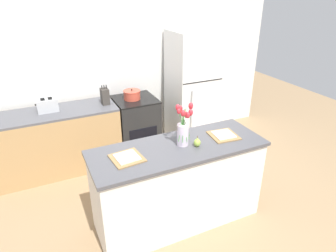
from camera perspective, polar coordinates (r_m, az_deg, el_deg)
ground_plane at (r=3.56m, az=1.79°, el=-17.15°), size 10.00×10.00×0.00m
back_wall at (r=4.61m, az=-9.47°, el=11.86°), size 5.20×0.08×2.70m
kitchen_island at (r=3.26m, az=1.90°, el=-11.08°), size 1.80×0.66×0.94m
back_counter at (r=4.39m, az=-20.45°, el=-2.83°), size 1.68×0.60×0.89m
stove_range at (r=4.58m, az=-6.05°, el=-0.05°), size 0.60×0.61×0.89m
refrigerator at (r=4.77m, az=4.57°, el=7.00°), size 0.68×0.67×1.81m
flower_vase at (r=2.97m, az=2.93°, el=-0.56°), size 0.20×0.17×0.44m
pear_figurine at (r=3.00m, az=5.57°, el=-3.11°), size 0.07×0.07×0.11m
plate_setting_left at (r=2.83m, az=-7.85°, el=-5.96°), size 0.31×0.31×0.02m
plate_setting_right at (r=3.26m, az=10.50°, el=-1.69°), size 0.31×0.31×0.02m
toaster at (r=4.22m, az=-22.00°, el=3.73°), size 0.28×0.18×0.17m
cooking_pot at (r=4.37m, az=-6.88°, el=5.93°), size 0.25×0.25×0.15m
knife_block at (r=4.24m, az=-11.92°, el=5.56°), size 0.10×0.14×0.27m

